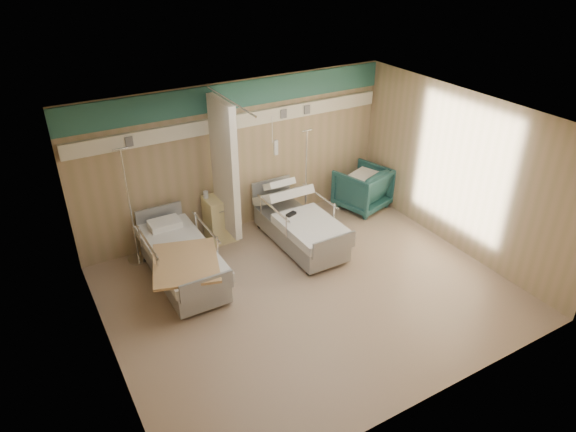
{
  "coord_description": "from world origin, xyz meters",
  "views": [
    {
      "loc": [
        -3.54,
        -5.45,
        5.02
      ],
      "look_at": [
        -0.05,
        0.6,
        1.11
      ],
      "focal_mm": 32.0,
      "sensor_mm": 36.0,
      "label": 1
    }
  ],
  "objects_px": {
    "bed_right": "(300,229)",
    "bed_left": "(183,264)",
    "bedside_cabinet": "(220,219)",
    "visitor_armchair": "(362,188)",
    "iv_stand_left": "(135,239)",
    "iv_stand_right": "(305,200)"
  },
  "relations": [
    {
      "from": "bed_right",
      "to": "bed_left",
      "type": "bearing_deg",
      "value": 180.0
    },
    {
      "from": "bed_right",
      "to": "bedside_cabinet",
      "type": "xyz_separation_m",
      "value": [
        -1.15,
        0.9,
        0.11
      ]
    },
    {
      "from": "visitor_armchair",
      "to": "iv_stand_left",
      "type": "xyz_separation_m",
      "value": [
        -4.53,
        0.38,
        -0.0
      ]
    },
    {
      "from": "bed_right",
      "to": "bed_left",
      "type": "relative_size",
      "value": 1.0
    },
    {
      "from": "bedside_cabinet",
      "to": "visitor_armchair",
      "type": "distance_m",
      "value": 3.01
    },
    {
      "from": "bedside_cabinet",
      "to": "iv_stand_right",
      "type": "xyz_separation_m",
      "value": [
        1.78,
        -0.08,
        -0.05
      ]
    },
    {
      "from": "iv_stand_left",
      "to": "bedside_cabinet",
      "type": "bearing_deg",
      "value": -2.84
    },
    {
      "from": "bed_right",
      "to": "iv_stand_right",
      "type": "height_order",
      "value": "iv_stand_right"
    },
    {
      "from": "bed_left",
      "to": "iv_stand_left",
      "type": "xyz_separation_m",
      "value": [
        -0.48,
        0.98,
        0.11
      ]
    },
    {
      "from": "bedside_cabinet",
      "to": "bed_left",
      "type": "bearing_deg",
      "value": -139.4
    },
    {
      "from": "visitor_armchair",
      "to": "bed_right",
      "type": "bearing_deg",
      "value": 2.38
    },
    {
      "from": "bed_right",
      "to": "bed_left",
      "type": "height_order",
      "value": "same"
    },
    {
      "from": "bed_right",
      "to": "visitor_armchair",
      "type": "distance_m",
      "value": 1.95
    },
    {
      "from": "bed_left",
      "to": "visitor_armchair",
      "type": "height_order",
      "value": "visitor_armchair"
    },
    {
      "from": "bed_left",
      "to": "iv_stand_right",
      "type": "distance_m",
      "value": 2.95
    },
    {
      "from": "bed_right",
      "to": "bedside_cabinet",
      "type": "bearing_deg",
      "value": 141.95
    },
    {
      "from": "bed_right",
      "to": "visitor_armchair",
      "type": "bearing_deg",
      "value": 17.97
    },
    {
      "from": "bed_left",
      "to": "iv_stand_right",
      "type": "height_order",
      "value": "iv_stand_right"
    },
    {
      "from": "visitor_armchair",
      "to": "iv_stand_left",
      "type": "relative_size",
      "value": 0.45
    },
    {
      "from": "bedside_cabinet",
      "to": "iv_stand_right",
      "type": "relative_size",
      "value": 0.47
    },
    {
      "from": "bed_right",
      "to": "iv_stand_right",
      "type": "relative_size",
      "value": 1.19
    },
    {
      "from": "bed_right",
      "to": "iv_stand_left",
      "type": "distance_m",
      "value": 2.85
    }
  ]
}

